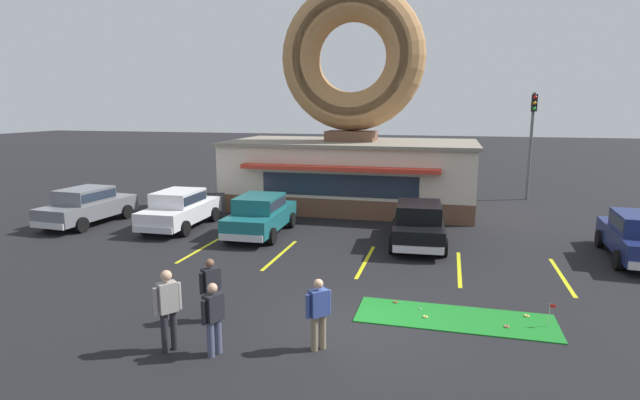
% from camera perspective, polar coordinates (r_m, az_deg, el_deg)
% --- Properties ---
extents(ground_plane, '(160.00, 160.00, 0.00)m').
position_cam_1_polar(ground_plane, '(12.06, 4.40, -14.22)').
color(ground_plane, black).
extents(donut_shop_building, '(12.30, 6.75, 10.96)m').
position_cam_1_polar(donut_shop_building, '(25.21, 3.59, 7.61)').
color(donut_shop_building, brown).
rests_on(donut_shop_building, ground).
extents(putting_mat, '(4.72, 1.58, 0.03)m').
position_cam_1_polar(putting_mat, '(12.83, 15.13, -12.92)').
color(putting_mat, '#197523').
rests_on(putting_mat, ground).
extents(mini_donut_near_left, '(0.13, 0.13, 0.04)m').
position_cam_1_polar(mini_donut_near_left, '(13.44, 22.56, -12.12)').
color(mini_donut_near_left, '#E5C666').
rests_on(mini_donut_near_left, putting_mat).
extents(mini_donut_near_right, '(0.13, 0.13, 0.04)m').
position_cam_1_polar(mini_donut_near_right, '(12.67, 11.96, -12.91)').
color(mini_donut_near_right, '#E5C666').
rests_on(mini_donut_near_right, putting_mat).
extents(mini_donut_mid_left, '(0.13, 0.13, 0.04)m').
position_cam_1_polar(mini_donut_mid_left, '(12.68, 20.55, -13.37)').
color(mini_donut_mid_left, '#A5724C').
rests_on(mini_donut_mid_left, putting_mat).
extents(mini_donut_mid_centre, '(0.13, 0.13, 0.04)m').
position_cam_1_polar(mini_donut_mid_centre, '(13.41, 8.63, -11.45)').
color(mini_donut_mid_centre, brown).
rests_on(mini_donut_mid_centre, putting_mat).
extents(golf_ball, '(0.04, 0.04, 0.04)m').
position_cam_1_polar(golf_ball, '(13.09, 11.38, -12.09)').
color(golf_ball, white).
rests_on(golf_ball, putting_mat).
extents(putting_flag_pin, '(0.13, 0.01, 0.55)m').
position_cam_1_polar(putting_flag_pin, '(12.97, 24.92, -11.29)').
color(putting_flag_pin, silver).
rests_on(putting_flag_pin, putting_mat).
extents(car_black, '(2.18, 4.65, 1.60)m').
position_cam_1_polar(car_black, '(18.77, 11.20, -2.47)').
color(car_black, black).
rests_on(car_black, ground).
extents(car_grey, '(2.18, 4.65, 1.60)m').
position_cam_1_polar(car_grey, '(23.93, -25.09, -0.46)').
color(car_grey, slate).
rests_on(car_grey, ground).
extents(car_white, '(2.08, 4.61, 1.60)m').
position_cam_1_polar(car_white, '(21.84, -15.72, -0.82)').
color(car_white, silver).
rests_on(car_white, ground).
extents(car_teal, '(2.10, 4.62, 1.60)m').
position_cam_1_polar(car_teal, '(20.02, -6.82, -1.51)').
color(car_teal, '#196066').
rests_on(car_teal, ground).
extents(car_navy, '(2.19, 4.66, 1.60)m').
position_cam_1_polar(car_navy, '(19.66, 32.78, -3.39)').
color(car_navy, navy).
rests_on(car_navy, ground).
extents(pedestrian_blue_sweater_man, '(0.37, 0.56, 1.56)m').
position_cam_1_polar(pedestrian_blue_sweater_man, '(10.67, -12.07, -12.83)').
color(pedestrian_blue_sweater_man, '#474C66').
rests_on(pedestrian_blue_sweater_man, ground).
extents(pedestrian_hooded_kid, '(0.45, 0.45, 1.56)m').
position_cam_1_polar(pedestrian_hooded_kid, '(10.66, -0.18, -12.60)').
color(pedestrian_hooded_kid, '#7F7056').
rests_on(pedestrian_hooded_kid, ground).
extents(pedestrian_leather_jacket_man, '(0.42, 0.50, 1.77)m').
position_cam_1_polar(pedestrian_leather_jacket_man, '(11.03, -16.98, -11.53)').
color(pedestrian_leather_jacket_man, '#232328').
rests_on(pedestrian_leather_jacket_man, ground).
extents(pedestrian_clipboard_woman, '(0.40, 0.53, 1.55)m').
position_cam_1_polar(pedestrian_clipboard_woman, '(12.27, -12.37, -9.71)').
color(pedestrian_clipboard_woman, '#474C66').
rests_on(pedestrian_clipboard_woman, ground).
extents(trash_bin, '(0.57, 0.57, 0.97)m').
position_cam_1_polar(trash_bin, '(24.79, -11.12, -0.17)').
color(trash_bin, '#51565B').
rests_on(trash_bin, ground).
extents(traffic_light_pole, '(0.28, 0.47, 5.80)m').
position_cam_1_polar(traffic_light_pole, '(29.40, 23.04, 7.16)').
color(traffic_light_pole, '#595B60').
rests_on(traffic_light_pole, ground).
extents(parking_stripe_far_left, '(0.12, 3.60, 0.01)m').
position_cam_1_polar(parking_stripe_far_left, '(18.62, -13.38, -5.42)').
color(parking_stripe_far_left, yellow).
rests_on(parking_stripe_far_left, ground).
extents(parking_stripe_left, '(0.12, 3.60, 0.01)m').
position_cam_1_polar(parking_stripe_left, '(17.46, -4.57, -6.24)').
color(parking_stripe_left, yellow).
rests_on(parking_stripe_left, ground).
extents(parking_stripe_mid_left, '(0.12, 3.60, 0.01)m').
position_cam_1_polar(parking_stripe_mid_left, '(16.76, 5.24, -6.97)').
color(parking_stripe_mid_left, yellow).
rests_on(parking_stripe_mid_left, ground).
extents(parking_stripe_centre, '(0.12, 3.60, 0.01)m').
position_cam_1_polar(parking_stripe_centre, '(16.58, 15.62, -7.53)').
color(parking_stripe_centre, yellow).
rests_on(parking_stripe_centre, ground).
extents(parking_stripe_mid_right, '(0.12, 3.60, 0.01)m').
position_cam_1_polar(parking_stripe_mid_right, '(16.94, 25.90, -7.84)').
color(parking_stripe_mid_right, yellow).
rests_on(parking_stripe_mid_right, ground).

